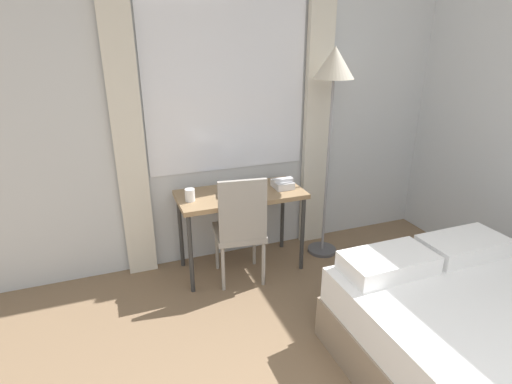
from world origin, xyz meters
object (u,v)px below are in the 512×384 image
standing_lamp (333,81)px  mug (190,195)px  book (232,193)px  desk (241,200)px  desk_chair (241,226)px  telephone (283,184)px

standing_lamp → mug: bearing=-178.7°
standing_lamp → mug: standing_lamp is taller
standing_lamp → book: standing_lamp is taller
desk → standing_lamp: standing_lamp is taller
desk → book: book is taller
desk_chair → book: (-0.01, 0.19, 0.22)m
desk_chair → standing_lamp: 1.43m
telephone → book: telephone is taller
standing_lamp → telephone: standing_lamp is taller
desk → desk_chair: 0.26m
desk_chair → mug: 0.48m
desk → mug: (-0.44, -0.04, 0.12)m
desk_chair → mug: desk_chair is taller
telephone → desk_chair: bearing=-157.1°
book → mug: (-0.35, -0.01, 0.04)m
desk → telephone: telephone is taller
desk → mug: 0.45m
mug → book: bearing=1.5°
desk_chair → desk: bearing=78.4°
desk_chair → standing_lamp: size_ratio=0.50×
desk → book: size_ratio=4.02×
book → desk: bearing=17.4°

